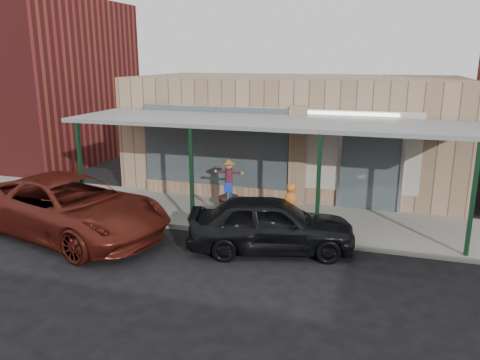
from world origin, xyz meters
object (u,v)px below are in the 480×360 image
(barrel_scarecrow, at_px, (229,192))
(car_maroon, at_px, (69,207))
(parked_sedan, at_px, (271,224))
(barrel_pumpkin, at_px, (282,217))
(handicap_sign, at_px, (228,198))

(barrel_scarecrow, height_order, car_maroon, barrel_scarecrow)
(barrel_scarecrow, relative_size, parked_sedan, 0.36)
(barrel_pumpkin, height_order, car_maroon, car_maroon)
(handicap_sign, xyz_separation_m, parked_sedan, (1.54, -1.05, -0.24))
(parked_sedan, bearing_deg, handicap_sign, 40.71)
(parked_sedan, distance_m, car_maroon, 5.70)
(car_maroon, bearing_deg, handicap_sign, -54.03)
(barrel_pumpkin, relative_size, handicap_sign, 0.54)
(handicap_sign, relative_size, car_maroon, 0.21)
(barrel_pumpkin, bearing_deg, car_maroon, -158.45)
(parked_sedan, bearing_deg, barrel_pumpkin, -13.05)
(parked_sedan, xyz_separation_m, car_maroon, (-5.66, -0.63, 0.11))
(barrel_pumpkin, xyz_separation_m, parked_sedan, (0.05, -1.59, 0.34))
(barrel_scarecrow, xyz_separation_m, parked_sedan, (2.01, -2.54, 0.03))
(parked_sedan, bearing_deg, barrel_scarecrow, 23.57)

